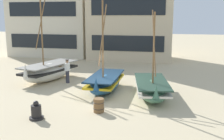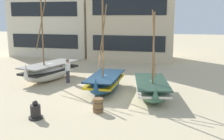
% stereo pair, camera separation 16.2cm
% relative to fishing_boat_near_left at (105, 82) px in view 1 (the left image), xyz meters
% --- Properties ---
extents(ground_plane, '(120.00, 120.00, 0.00)m').
position_rel_fishing_boat_near_left_xyz_m(ground_plane, '(0.47, -1.11, -0.58)').
color(ground_plane, '#CCB78E').
extents(fishing_boat_near_left, '(1.78, 4.55, 5.88)m').
position_rel_fishing_boat_near_left_xyz_m(fishing_boat_near_left, '(0.00, 0.00, 0.00)').
color(fishing_boat_near_left, '#23517A').
rests_on(fishing_boat_near_left, ground).
extents(fishing_boat_centre_large, '(2.57, 4.73, 5.05)m').
position_rel_fishing_boat_near_left_xyz_m(fishing_boat_centre_large, '(2.99, -0.73, -0.02)').
color(fishing_boat_centre_large, '#427056').
rests_on(fishing_boat_centre_large, ground).
extents(fishing_boat_far_right, '(2.96, 5.24, 6.38)m').
position_rel_fishing_boat_near_left_xyz_m(fishing_boat_far_right, '(-4.74, 1.87, 0.13)').
color(fishing_boat_far_right, silver).
rests_on(fishing_boat_far_right, ground).
extents(fisherman_by_hull, '(0.30, 0.40, 1.68)m').
position_rel_fishing_boat_near_left_xyz_m(fisherman_by_hull, '(-3.15, 1.47, 0.26)').
color(fisherman_by_hull, '#33333D').
rests_on(fisherman_by_hull, ground).
extents(capstan_winch, '(0.67, 0.67, 0.88)m').
position_rel_fishing_boat_near_left_xyz_m(capstan_winch, '(-1.90, -5.37, -0.24)').
color(capstan_winch, black).
rests_on(capstan_winch, ground).
extents(wooden_barrel, '(0.56, 0.56, 0.70)m').
position_rel_fishing_boat_near_left_xyz_m(wooden_barrel, '(0.66, -3.84, -0.23)').
color(wooden_barrel, brown).
rests_on(wooden_barrel, ground).
extents(harbor_building_main, '(9.22, 5.21, 11.09)m').
position_rel_fishing_boat_near_left_xyz_m(harbor_building_main, '(-0.50, 13.41, 4.98)').
color(harbor_building_main, beige).
rests_on(harbor_building_main, ground).
extents(harbor_building_annex, '(9.83, 5.30, 7.33)m').
position_rel_fishing_boat_near_left_xyz_m(harbor_building_annex, '(-10.21, 14.32, 3.10)').
color(harbor_building_annex, beige).
rests_on(harbor_building_annex, ground).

